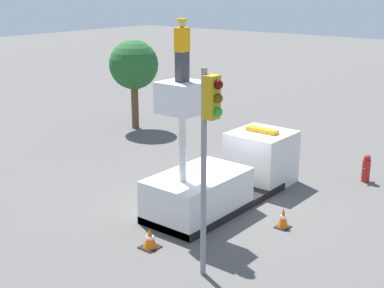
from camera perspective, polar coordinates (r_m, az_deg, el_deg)
The scene contains 8 objects.
ground_plane at distance 17.78m, azimuth 2.69°, elevation -6.53°, with size 120.00×120.00×0.00m, color #565451.
bucket_truck at distance 17.80m, azimuth 3.63°, elevation -3.33°, with size 6.41×2.07×4.35m.
worker at distance 15.07m, azimuth -1.06°, elevation 9.96°, with size 0.40×0.26×1.75m.
traffic_light_pole at distance 12.32m, azimuth 1.80°, elevation 1.09°, with size 0.34×0.57×5.19m.
fire_hydrant at distance 20.68m, azimuth 18.09°, elevation -2.48°, with size 0.54×0.30×1.05m.
traffic_cone_rear at distance 14.97m, azimuth -4.53°, elevation -10.05°, with size 0.50×0.50×0.58m.
traffic_cone_curbside at distance 16.30m, azimuth 9.71°, elevation -7.82°, with size 0.40×0.40×0.64m.
tree_left_bg at distance 26.80m, azimuth -6.24°, elevation 8.33°, with size 2.43×2.43×4.44m.
Camera 1 is at (-13.23, -9.62, 6.95)m, focal length 50.00 mm.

